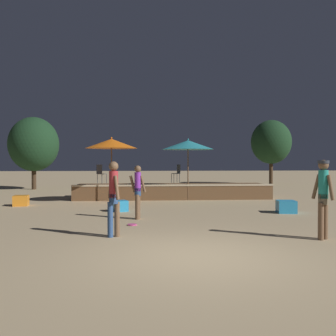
% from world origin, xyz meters
% --- Properties ---
extents(ground_plane, '(120.00, 120.00, 0.00)m').
position_xyz_m(ground_plane, '(0.00, 0.00, 0.00)').
color(ground_plane, tan).
extents(wooden_deck, '(9.22, 2.41, 0.73)m').
position_xyz_m(wooden_deck, '(0.47, 11.18, 0.33)').
color(wooden_deck, brown).
rests_on(wooden_deck, ground).
extents(patio_umbrella_0, '(2.28, 2.28, 2.85)m').
position_xyz_m(patio_umbrella_0, '(-2.33, 9.59, 2.55)').
color(patio_umbrella_0, brown).
rests_on(patio_umbrella_0, ground).
extents(patio_umbrella_1, '(2.37, 2.37, 2.82)m').
position_xyz_m(patio_umbrella_1, '(1.10, 10.01, 2.53)').
color(patio_umbrella_1, brown).
rests_on(patio_umbrella_1, ground).
extents(cube_seat_0, '(0.70, 0.70, 0.43)m').
position_xyz_m(cube_seat_0, '(3.97, 5.65, 0.21)').
color(cube_seat_0, '#2D9EDB').
rests_on(cube_seat_0, ground).
extents(cube_seat_1, '(0.62, 0.62, 0.39)m').
position_xyz_m(cube_seat_1, '(-1.80, 6.48, 0.19)').
color(cube_seat_1, '#2D9EDB').
rests_on(cube_seat_1, ground).
extents(cube_seat_2, '(0.61, 0.61, 0.42)m').
position_xyz_m(cube_seat_2, '(-5.85, 8.43, 0.21)').
color(cube_seat_2, orange).
rests_on(cube_seat_2, ground).
extents(person_0, '(0.33, 0.53, 1.79)m').
position_xyz_m(person_0, '(-1.72, 1.97, 0.99)').
color(person_0, '#2D4C7F').
rests_on(person_0, ground).
extents(person_1, '(0.37, 0.51, 1.82)m').
position_xyz_m(person_1, '(3.08, 1.31, 1.05)').
color(person_1, brown).
rests_on(person_1, ground).
extents(person_2, '(0.53, 0.29, 1.66)m').
position_xyz_m(person_2, '(-1.16, 4.66, 0.89)').
color(person_2, brown).
rests_on(person_2, ground).
extents(bistro_chair_0, '(0.43, 0.43, 0.90)m').
position_xyz_m(bistro_chair_0, '(0.74, 11.35, 1.27)').
color(bistro_chair_0, '#2D3338').
rests_on(bistro_chair_0, wooden_deck).
extents(bistro_chair_1, '(0.48, 0.48, 0.90)m').
position_xyz_m(bistro_chair_1, '(-2.96, 11.02, 1.27)').
color(bistro_chair_1, '#47474C').
rests_on(bistro_chair_1, wooden_deck).
extents(frisbee_disc, '(0.26, 0.26, 0.03)m').
position_xyz_m(frisbee_disc, '(-1.31, 3.54, 0.02)').
color(frisbee_disc, '#E54C99').
rests_on(frisbee_disc, ground).
extents(background_tree_0, '(3.00, 3.00, 4.88)m').
position_xyz_m(background_tree_0, '(8.81, 20.65, 3.22)').
color(background_tree_0, '#3D2B1C').
rests_on(background_tree_0, ground).
extents(background_tree_1, '(3.10, 3.10, 4.56)m').
position_xyz_m(background_tree_1, '(-7.76, 17.21, 2.84)').
color(background_tree_1, '#3D2B1C').
rests_on(background_tree_1, ground).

